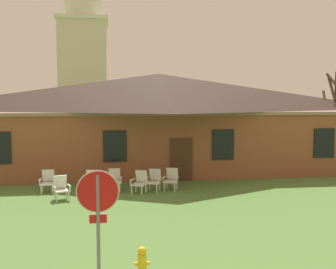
% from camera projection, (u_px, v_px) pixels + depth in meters
% --- Properties ---
extents(brick_building, '(22.03, 10.40, 5.51)m').
position_uv_depth(brick_building, '(159.00, 119.00, 24.76)').
color(brick_building, brown).
rests_on(brick_building, ground).
extents(dome_tower, '(5.18, 5.18, 17.94)m').
position_uv_depth(dome_tower, '(83.00, 59.00, 42.75)').
color(dome_tower, beige).
rests_on(dome_tower, ground).
extents(stop_sign, '(0.81, 0.07, 2.68)m').
position_uv_depth(stop_sign, '(98.00, 211.00, 7.69)').
color(stop_sign, slate).
rests_on(stop_sign, ground).
extents(lawn_chair_by_porch, '(0.65, 0.67, 0.96)m').
position_uv_depth(lawn_chair_by_porch, '(48.00, 181.00, 17.68)').
color(lawn_chair_by_porch, white).
rests_on(lawn_chair_by_porch, ground).
extents(lawn_chair_near_door, '(0.75, 0.81, 0.96)m').
position_uv_depth(lawn_chair_near_door, '(61.00, 187.00, 16.34)').
color(lawn_chair_near_door, white).
rests_on(lawn_chair_near_door, ground).
extents(lawn_chair_left_end, '(0.75, 0.81, 0.96)m').
position_uv_depth(lawn_chair_left_end, '(91.00, 181.00, 17.59)').
color(lawn_chair_left_end, silver).
rests_on(lawn_chair_left_end, ground).
extents(lawn_chair_middle, '(0.65, 0.67, 0.96)m').
position_uv_depth(lawn_chair_middle, '(114.00, 179.00, 17.98)').
color(lawn_chair_middle, silver).
rests_on(lawn_chair_middle, ground).
extents(lawn_chair_right_end, '(0.81, 0.85, 0.96)m').
position_uv_depth(lawn_chair_right_end, '(140.00, 181.00, 17.51)').
color(lawn_chair_right_end, silver).
rests_on(lawn_chair_right_end, ground).
extents(lawn_chair_far_side, '(0.78, 0.83, 0.96)m').
position_uv_depth(lawn_chair_far_side, '(154.00, 180.00, 17.88)').
color(lawn_chair_far_side, silver).
rests_on(lawn_chair_far_side, ground).
extents(lawn_chair_under_eave, '(0.78, 0.83, 0.96)m').
position_uv_depth(lawn_chair_under_eave, '(171.00, 179.00, 18.12)').
color(lawn_chair_under_eave, silver).
rests_on(lawn_chair_under_eave, ground).
extents(bare_tree_beside_building, '(2.13, 2.13, 5.66)m').
position_uv_depth(bare_tree_beside_building, '(335.00, 113.00, 25.43)').
color(bare_tree_beside_building, brown).
rests_on(bare_tree_beside_building, ground).
extents(fire_hydrant, '(0.36, 0.28, 0.79)m').
position_uv_depth(fire_hydrant, '(142.00, 265.00, 8.99)').
color(fire_hydrant, gold).
rests_on(fire_hydrant, ground).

